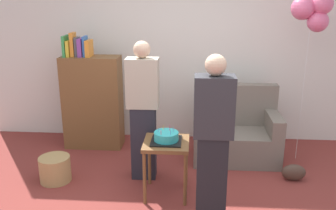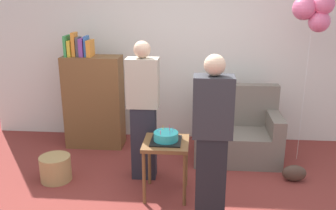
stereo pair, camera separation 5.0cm
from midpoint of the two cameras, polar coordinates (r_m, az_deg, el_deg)
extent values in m
plane|color=maroon|center=(3.92, 2.45, -15.90)|extent=(8.00, 8.00, 0.00)
cube|color=silver|center=(5.39, 3.60, 8.75)|extent=(6.00, 0.10, 2.70)
cube|color=#6B6056|center=(4.96, 10.82, -6.12)|extent=(1.10, 0.70, 0.40)
cube|color=#6B6056|center=(5.05, 10.83, 0.10)|extent=(1.10, 0.16, 0.56)
cube|color=#6B6056|center=(4.82, 5.47, -2.51)|extent=(0.16, 0.70, 0.24)
cube|color=#6B6056|center=(4.92, 16.48, -2.73)|extent=(0.16, 0.70, 0.24)
cube|color=brown|center=(5.27, -11.13, 0.45)|extent=(0.80, 0.36, 1.30)
cube|color=#38934C|center=(5.20, -15.09, 8.89)|extent=(0.04, 0.25, 0.28)
cube|color=gold|center=(5.19, -14.58, 8.55)|extent=(0.04, 0.23, 0.21)
cube|color=orange|center=(5.17, -14.03, 9.14)|extent=(0.05, 0.17, 0.32)
cube|color=#4C4C51|center=(5.15, -13.42, 8.82)|extent=(0.04, 0.16, 0.26)
cube|color=#7F3D93|center=(5.14, -12.84, 8.75)|extent=(0.06, 0.22, 0.24)
cube|color=#3366B7|center=(5.12, -12.26, 8.92)|extent=(0.03, 0.19, 0.27)
cube|color=orange|center=(5.11, -11.69, 8.65)|extent=(0.06, 0.23, 0.22)
cube|color=brown|center=(3.90, 0.06, -5.96)|extent=(0.48, 0.48, 0.04)
cylinder|color=brown|center=(3.87, -3.37, -11.31)|extent=(0.04, 0.04, 0.58)
cylinder|color=brown|center=(3.84, 2.98, -11.57)|extent=(0.04, 0.04, 0.58)
cylinder|color=brown|center=(4.24, -2.56, -8.62)|extent=(0.04, 0.04, 0.58)
cylinder|color=brown|center=(4.21, 3.18, -8.83)|extent=(0.04, 0.04, 0.58)
cube|color=black|center=(3.89, 0.06, -5.58)|extent=(0.32, 0.32, 0.02)
cylinder|color=#2DB2B7|center=(3.87, 0.06, -4.86)|extent=(0.26, 0.26, 0.09)
cylinder|color=#66B2E5|center=(3.84, 1.12, -3.85)|extent=(0.01, 0.01, 0.06)
cylinder|color=#EA668C|center=(3.89, 0.62, -3.52)|extent=(0.01, 0.01, 0.06)
cylinder|color=#F2CC4C|center=(3.91, -0.43, -3.53)|extent=(0.01, 0.01, 0.05)
cylinder|color=#66B2E5|center=(3.85, -1.16, -3.90)|extent=(0.01, 0.01, 0.05)
cylinder|color=#EA668C|center=(3.78, -0.78, -4.31)|extent=(0.01, 0.01, 0.05)
cylinder|color=#66B2E5|center=(3.77, 0.69, -4.34)|extent=(0.01, 0.01, 0.05)
cube|color=#23232D|center=(4.35, -3.42, -5.81)|extent=(0.28, 0.20, 0.88)
cube|color=#B2A893|center=(4.12, -3.60, 3.44)|extent=(0.36, 0.22, 0.56)
sphere|color=#D1A889|center=(4.05, -3.70, 8.60)|extent=(0.19, 0.19, 0.19)
cube|color=black|center=(3.56, 7.01, -11.38)|extent=(0.28, 0.20, 0.88)
cube|color=#2D2D33|center=(3.28, 7.46, -0.27)|extent=(0.36, 0.22, 0.56)
sphere|color=#D1A889|center=(3.19, 7.72, 6.17)|extent=(0.19, 0.19, 0.19)
cylinder|color=#A88451|center=(4.57, -16.75, -9.40)|extent=(0.36, 0.36, 0.30)
ellipsoid|color=#473328|center=(4.63, 19.31, -9.96)|extent=(0.28, 0.14, 0.20)
cylinder|color=silver|center=(4.95, 20.65, 1.85)|extent=(0.00, 0.00, 1.84)
sphere|color=#D65B84|center=(4.80, 20.70, 13.89)|extent=(0.28, 0.28, 0.28)
sphere|color=#D65B84|center=(4.82, 23.33, 14.19)|extent=(0.25, 0.25, 0.25)
sphere|color=#D65B84|center=(4.83, 22.72, 11.86)|extent=(0.25, 0.25, 0.25)
camera|label=1|loc=(0.03, -89.64, 0.11)|focal=39.25mm
camera|label=2|loc=(0.03, 90.36, -0.11)|focal=39.25mm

